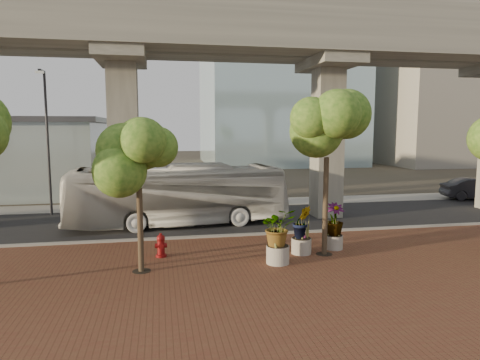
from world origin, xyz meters
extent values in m
plane|color=#322F24|center=(0.00, 0.00, 0.00)|extent=(160.00, 160.00, 0.00)
cube|color=brown|center=(0.00, -8.00, 0.03)|extent=(70.00, 13.00, 0.06)
cube|color=black|center=(0.00, 2.00, 0.02)|extent=(90.00, 8.00, 0.04)
cube|color=gray|center=(0.00, -2.00, 0.08)|extent=(70.00, 0.25, 0.16)
cube|color=gray|center=(0.00, 7.50, 0.03)|extent=(90.00, 3.00, 0.06)
cube|color=gray|center=(0.00, 0.40, 10.50)|extent=(72.00, 2.40, 1.80)
cube|color=gray|center=(0.00, 3.60, 10.50)|extent=(72.00, 2.40, 1.80)
cube|color=gray|center=(0.00, 4.70, 11.90)|extent=(72.00, 0.12, 1.00)
cube|color=gray|center=(38.00, 36.00, 12.00)|extent=(18.00, 16.00, 24.00)
imported|color=silver|center=(-3.09, 1.17, 1.70)|extent=(12.38, 3.77, 3.40)
imported|color=black|center=(19.64, 5.68, 0.80)|extent=(5.13, 2.66, 1.61)
cylinder|color=maroon|center=(-4.11, -4.83, 0.11)|extent=(0.45, 0.45, 0.10)
cylinder|color=maroon|center=(-4.11, -4.83, 0.48)|extent=(0.30, 0.30, 0.73)
sphere|color=maroon|center=(-4.11, -4.83, 0.84)|extent=(0.35, 0.35, 0.35)
cylinder|color=maroon|center=(-4.11, -4.83, 1.01)|extent=(0.10, 0.10, 0.13)
cylinder|color=maroon|center=(-4.11, -4.83, 0.54)|extent=(0.51, 0.20, 0.20)
cylinder|color=#9F9C8F|center=(0.50, -6.60, 0.42)|extent=(0.93, 0.93, 0.72)
imported|color=#285717|center=(0.50, -6.60, 1.55)|extent=(2.06, 2.06, 1.54)
cylinder|color=#AAA599|center=(3.55, -5.06, 0.37)|extent=(0.79, 0.79, 0.62)
imported|color=#285717|center=(3.55, -5.06, 1.41)|extent=(1.94, 1.94, 1.46)
cylinder|color=#A8A497|center=(1.88, -5.48, 0.40)|extent=(0.86, 0.86, 0.67)
imported|color=#285717|center=(1.88, -5.48, 1.45)|extent=(1.92, 1.92, 1.44)
cylinder|color=#4B3D2B|center=(-4.85, -6.57, 1.66)|extent=(0.22, 0.22, 3.19)
cylinder|color=black|center=(-4.85, -6.57, 0.07)|extent=(0.70, 0.70, 0.01)
cylinder|color=#4B3D2B|center=(2.81, -5.77, 2.15)|extent=(0.22, 0.22, 4.18)
cylinder|color=black|center=(2.81, -5.77, 0.07)|extent=(0.70, 0.70, 0.01)
cylinder|color=#2D2D32|center=(-10.83, 5.50, 4.42)|extent=(0.15, 0.15, 8.76)
cube|color=#2D2D32|center=(-10.83, 4.95, 8.80)|extent=(0.16, 1.10, 0.16)
cube|color=silver|center=(-10.83, 4.40, 8.69)|extent=(0.44, 0.22, 0.13)
cylinder|color=#2A2B2F|center=(7.78, 6.94, 4.28)|extent=(0.15, 0.15, 8.48)
cube|color=#2A2B2F|center=(7.78, 6.41, 8.52)|extent=(0.16, 1.06, 0.16)
cube|color=silver|center=(7.78, 5.88, 8.41)|extent=(0.42, 0.21, 0.13)
camera|label=1|loc=(-4.09, -22.69, 5.47)|focal=32.00mm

